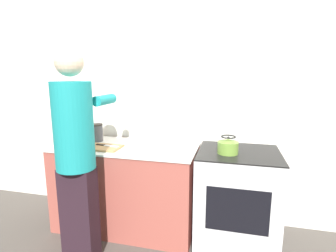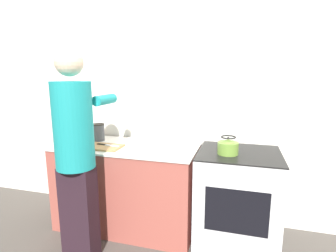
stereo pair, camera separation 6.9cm
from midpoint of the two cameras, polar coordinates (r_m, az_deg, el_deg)
The scene contains 11 objects.
ground_plane at distance 2.71m, azimuth -4.08°, elevation -25.22°, with size 12.00×12.00×0.00m, color #4C4742.
wall_back at distance 2.91m, azimuth 0.09°, elevation 5.14°, with size 8.00×0.05×2.60m.
counter at distance 2.88m, azimuth -9.64°, elevation -12.80°, with size 1.46×0.69×0.88m.
oven at distance 2.67m, azimuth 13.96°, elevation -14.82°, with size 0.74×0.67×0.90m.
person at distance 2.28m, azimuth -20.22°, elevation -5.02°, with size 0.36×0.60×1.81m.
cutting_board at distance 2.70m, azimuth -14.83°, elevation -4.51°, with size 0.37×0.25×0.02m.
knife at distance 2.71m, azimuth -13.94°, elevation -4.14°, with size 0.26×0.07×0.01m.
kettle at distance 2.41m, azimuth 12.11°, elevation -4.31°, with size 0.19×0.19×0.16m.
bowl_prep at distance 3.05m, azimuth -18.96°, elevation -2.31°, with size 0.17×0.17×0.08m.
bowl_mixing at distance 2.49m, azimuth -0.00°, elevation -4.92°, with size 0.19×0.19×0.06m.
canister_jar at distance 2.98m, azimuth -15.90°, elevation -1.39°, with size 0.14×0.14×0.19m.
Camera 1 is at (0.66, -2.08, 1.60)m, focal length 28.00 mm.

